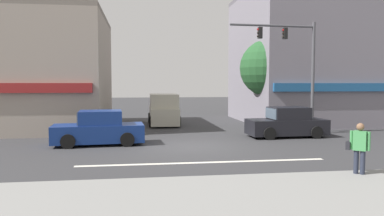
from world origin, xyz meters
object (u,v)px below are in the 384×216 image
Objects in this scene: street_tree at (269,68)px; pedestrian_foreground_with_bag at (359,147)px; sedan_parked_curbside at (99,129)px; sedan_waiting_far at (287,124)px; van_crossing_leftbound at (164,110)px; traffic_light_mast at (297,59)px; utility_pole_near_left at (20,65)px.

street_tree is 13.79m from pedestrian_foreground_with_bag.
sedan_parked_curbside is 9.67m from sedan_waiting_far.
van_crossing_leftbound is at bearing 162.94° from street_tree.
sedan_parked_curbside is 11.15m from pedestrian_foreground_with_bag.
sedan_waiting_far is at bearing 7.04° from sedan_parked_curbside.
sedan_waiting_far is at bearing -97.62° from street_tree.
traffic_light_mast reaches higher than sedan_waiting_far.
utility_pole_near_left reaches higher than van_crossing_leftbound.
pedestrian_foreground_with_bag is (4.73, -15.40, -0.05)m from van_crossing_leftbound.
pedestrian_foreground_with_bag is at bearing -98.80° from sedan_waiting_far.
sedan_waiting_far is 2.48× the size of pedestrian_foreground_with_bag.
pedestrian_foreground_with_bag is at bearing -72.91° from van_crossing_leftbound.
van_crossing_leftbound is 2.76× the size of pedestrian_foreground_with_bag.
van_crossing_leftbound is 1.11× the size of sedan_waiting_far.
utility_pole_near_left is at bearing 136.50° from pedestrian_foreground_with_bag.
traffic_light_mast is (0.26, -3.78, 0.35)m from street_tree.
sedan_waiting_far is (-0.62, -4.67, -3.12)m from street_tree.
traffic_light_mast is 1.49× the size of sedan_waiting_far.
pedestrian_foreground_with_bag reaches higher than sedan_parked_curbside.
sedan_parked_curbside is at bearing -168.81° from traffic_light_mast.
sedan_parked_curbside is at bearing 137.76° from pedestrian_foreground_with_bag.
sedan_waiting_far is at bearing -47.91° from van_crossing_leftbound.
sedan_parked_curbside is 0.91× the size of van_crossing_leftbound.
street_tree is at bearing 82.38° from sedan_waiting_far.
sedan_waiting_far is (-0.88, -0.89, -3.46)m from traffic_light_mast.
street_tree is 0.77× the size of utility_pole_near_left.
street_tree is at bearing 29.81° from sedan_parked_curbside.
pedestrian_foreground_with_bag is (-2.22, -9.56, -3.22)m from traffic_light_mast.
street_tree is 5.65m from sedan_waiting_far.
street_tree is 1.38× the size of sedan_waiting_far.
sedan_parked_curbside is at bearing -172.96° from sedan_waiting_far.
utility_pole_near_left is 15.24m from sedan_waiting_far.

